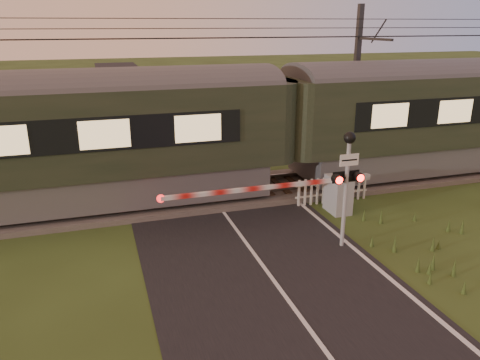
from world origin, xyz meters
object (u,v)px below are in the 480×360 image
object	(u,v)px
boom_gate	(330,193)
picket_fence	(332,189)
crossing_signal	(347,169)
catenary_mast	(356,84)
train	(281,125)

from	to	relation	value
boom_gate	picket_fence	bearing A→B (deg)	57.03
crossing_signal	catenary_mast	size ratio (longest dim) A/B	0.49
crossing_signal	picket_fence	world-z (taller)	crossing_signal
crossing_signal	picket_fence	xyz separation A→B (m)	(1.35, 3.12, -1.78)
train	crossing_signal	bearing A→B (deg)	-91.75
picket_fence	catenary_mast	world-z (taller)	catenary_mast
catenary_mast	crossing_signal	bearing A→B (deg)	-121.63
crossing_signal	boom_gate	bearing A→B (deg)	70.47
picket_fence	train	bearing A→B (deg)	122.24
boom_gate	catenary_mast	xyz separation A→B (m)	(3.64, 4.93, 2.82)
train	boom_gate	bearing A→B (deg)	-76.18
crossing_signal	train	bearing A→B (deg)	88.25
train	crossing_signal	size ratio (longest dim) A/B	14.06
catenary_mast	picket_fence	bearing A→B (deg)	-127.09
train	catenary_mast	size ratio (longest dim) A/B	6.88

